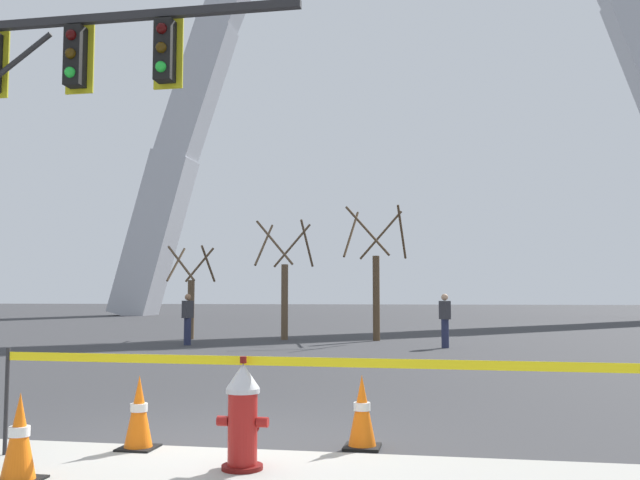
% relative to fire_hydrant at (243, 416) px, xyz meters
% --- Properties ---
extents(ground_plane, '(240.00, 240.00, 0.00)m').
position_rel_fire_hydrant_xyz_m(ground_plane, '(-0.52, 0.90, -0.47)').
color(ground_plane, '#333335').
extents(fire_hydrant, '(0.46, 0.48, 0.99)m').
position_rel_fire_hydrant_xyz_m(fire_hydrant, '(0.00, 0.00, 0.00)').
color(fire_hydrant, '#5E0F0D').
rests_on(fire_hydrant, ground).
extents(caution_tape_barrier, '(5.79, 0.20, 1.03)m').
position_rel_fire_hydrant_xyz_m(caution_tape_barrier, '(0.47, 0.06, 0.24)').
color(caution_tape_barrier, '#232326').
rests_on(caution_tape_barrier, ground).
extents(traffic_cone_by_hydrant, '(0.36, 0.36, 0.73)m').
position_rel_fire_hydrant_xyz_m(traffic_cone_by_hydrant, '(-1.69, -0.72, -0.11)').
color(traffic_cone_by_hydrant, black).
rests_on(traffic_cone_by_hydrant, ground).
extents(traffic_cone_mid_sidewalk, '(0.36, 0.36, 0.73)m').
position_rel_fire_hydrant_xyz_m(traffic_cone_mid_sidewalk, '(0.93, 1.06, -0.11)').
color(traffic_cone_mid_sidewalk, black).
rests_on(traffic_cone_mid_sidewalk, ground).
extents(traffic_cone_curb_edge, '(0.36, 0.36, 0.73)m').
position_rel_fire_hydrant_xyz_m(traffic_cone_curb_edge, '(-1.25, 0.61, -0.11)').
color(traffic_cone_curb_edge, black).
rests_on(traffic_cone_curb_edge, ground).
extents(traffic_signal_gantry, '(6.42, 0.44, 6.00)m').
position_rel_fire_hydrant_xyz_m(traffic_signal_gantry, '(-4.61, 3.21, 3.80)').
color(traffic_signal_gantry, '#232326').
rests_on(traffic_signal_gantry, ground).
extents(monument_arch, '(47.37, 3.05, 45.40)m').
position_rel_fire_hydrant_xyz_m(monument_arch, '(-0.52, 46.08, 19.23)').
color(monument_arch, '#B2B5BC').
rests_on(monument_arch, ground).
extents(tree_far_left, '(1.53, 1.54, 3.29)m').
position_rel_fire_hydrant_xyz_m(tree_far_left, '(-7.11, 17.61, 0.99)').
color(tree_far_left, brown).
rests_on(tree_far_left, ground).
extents(tree_left_mid, '(1.91, 1.92, 4.14)m').
position_rel_fire_hydrant_xyz_m(tree_left_mid, '(-3.77, 17.91, 1.37)').
color(tree_left_mid, brown).
rests_on(tree_left_mid, ground).
extents(tree_center_left, '(2.10, 2.11, 4.56)m').
position_rel_fire_hydrant_xyz_m(tree_center_left, '(-0.55, 17.93, 1.56)').
color(tree_center_left, brown).
rests_on(tree_center_left, ground).
extents(pedestrian_walking_left, '(0.31, 0.39, 1.59)m').
position_rel_fire_hydrant_xyz_m(pedestrian_walking_left, '(-6.13, 14.74, 0.35)').
color(pedestrian_walking_left, '#232847').
rests_on(pedestrian_walking_left, ground).
extents(pedestrian_standing_center, '(0.36, 0.39, 1.59)m').
position_rel_fire_hydrant_xyz_m(pedestrian_standing_center, '(1.77, 14.94, 0.35)').
color(pedestrian_standing_center, '#232847').
rests_on(pedestrian_standing_center, ground).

